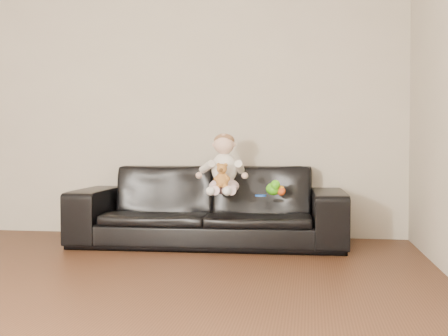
% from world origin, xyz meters
% --- Properties ---
extents(wall_back, '(5.00, 0.00, 5.00)m').
position_xyz_m(wall_back, '(0.00, 2.75, 1.30)').
color(wall_back, beige).
rests_on(wall_back, ground).
extents(sofa, '(2.33, 0.98, 0.67)m').
position_xyz_m(sofa, '(0.76, 2.25, 0.34)').
color(sofa, black).
rests_on(sofa, floor).
extents(baby, '(0.39, 0.47, 0.51)m').
position_xyz_m(baby, '(0.91, 2.13, 0.67)').
color(baby, silver).
rests_on(baby, sofa).
extents(teddy_bear, '(0.13, 0.13, 0.20)m').
position_xyz_m(teddy_bear, '(0.92, 1.97, 0.60)').
color(teddy_bear, '#AE7231').
rests_on(teddy_bear, sofa).
extents(toy_green, '(0.16, 0.17, 0.10)m').
position_xyz_m(toy_green, '(1.32, 2.10, 0.49)').
color(toy_green, '#52D318').
rests_on(toy_green, sofa).
extents(toy_rattle, '(0.09, 0.09, 0.07)m').
position_xyz_m(toy_rattle, '(1.39, 2.07, 0.48)').
color(toy_rattle, '#DB4B19').
rests_on(toy_rattle, sofa).
extents(toy_blue_disc, '(0.10, 0.10, 0.01)m').
position_xyz_m(toy_blue_disc, '(1.23, 1.99, 0.45)').
color(toy_blue_disc, blue).
rests_on(toy_blue_disc, sofa).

